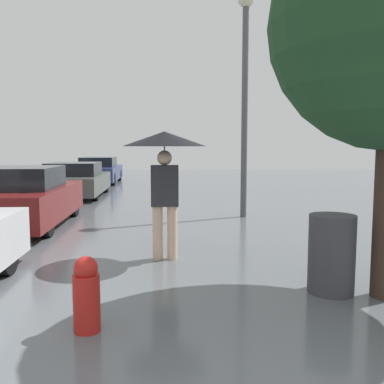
{
  "coord_description": "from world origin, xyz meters",
  "views": [
    {
      "loc": [
        -0.39,
        -1.7,
        1.7
      ],
      "look_at": [
        0.05,
        4.68,
        1.02
      ],
      "focal_mm": 40.0,
      "sensor_mm": 36.0,
      "label": 1
    }
  ],
  "objects": [
    {
      "name": "trash_bin",
      "position": [
        1.56,
        3.05,
        0.46
      ],
      "size": [
        0.53,
        0.53,
        0.92
      ],
      "color": "#38383D",
      "rests_on": "ground_plane"
    },
    {
      "name": "pedestrian",
      "position": [
        -0.36,
        4.68,
        1.6
      ],
      "size": [
        1.25,
        1.25,
        1.93
      ],
      "color": "beige",
      "rests_on": "ground_plane"
    },
    {
      "name": "parked_car_second",
      "position": [
        -3.4,
        7.61,
        0.6
      ],
      "size": [
        1.81,
        3.95,
        1.28
      ],
      "color": "maroon",
      "rests_on": "ground_plane"
    },
    {
      "name": "fire_hydrant",
      "position": [
        -1.1,
        2.16,
        0.35
      ],
      "size": [
        0.25,
        0.25,
        0.71
      ],
      "color": "#B21E19",
      "rests_on": "ground_plane"
    },
    {
      "name": "parked_car_farthest",
      "position": [
        -3.37,
        18.64,
        0.57
      ],
      "size": [
        1.75,
        4.49,
        1.22
      ],
      "color": "navy",
      "rests_on": "ground_plane"
    },
    {
      "name": "street_lamp",
      "position": [
        1.56,
        8.49,
        3.39
      ],
      "size": [
        0.38,
        0.38,
        5.29
      ],
      "color": "#515456",
      "rests_on": "ground_plane"
    },
    {
      "name": "parked_car_third",
      "position": [
        -3.37,
        13.09,
        0.55
      ],
      "size": [
        1.89,
        4.04,
        1.17
      ],
      "color": "#4C514C",
      "rests_on": "ground_plane"
    }
  ]
}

